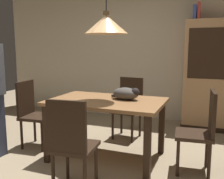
# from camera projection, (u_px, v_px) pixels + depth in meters

# --- Properties ---
(ground) EXTENTS (10.00, 10.00, 0.00)m
(ground) POSITION_uv_depth(u_px,v_px,m) (87.00, 176.00, 2.86)
(ground) COLOR #998466
(back_wall) EXTENTS (6.40, 0.10, 2.90)m
(back_wall) POSITION_uv_depth(u_px,v_px,m) (148.00, 45.00, 5.07)
(back_wall) COLOR beige
(back_wall) RESTS_ON ground
(dining_table) EXTENTS (1.40, 0.90, 0.75)m
(dining_table) POSITION_uv_depth(u_px,v_px,m) (107.00, 108.00, 3.24)
(dining_table) COLOR olive
(dining_table) RESTS_ON ground
(chair_right_side) EXTENTS (0.44, 0.44, 0.93)m
(chair_right_side) POSITION_uv_depth(u_px,v_px,m) (202.00, 128.00, 2.86)
(chair_right_side) COLOR black
(chair_right_side) RESTS_ON ground
(chair_near_front) EXTENTS (0.44, 0.44, 0.93)m
(chair_near_front) POSITION_uv_depth(u_px,v_px,m) (72.00, 142.00, 2.45)
(chair_near_front) COLOR black
(chair_near_front) RESTS_ON ground
(chair_far_back) EXTENTS (0.44, 0.44, 0.93)m
(chair_far_back) POSITION_uv_depth(u_px,v_px,m) (129.00, 105.00, 4.06)
(chair_far_back) COLOR black
(chair_far_back) RESTS_ON ground
(chair_left_side) EXTENTS (0.43, 0.43, 0.93)m
(chair_left_side) POSITION_uv_depth(u_px,v_px,m) (32.00, 111.00, 3.66)
(chair_left_side) COLOR black
(chair_left_side) RESTS_ON ground
(cat_sleeping) EXTENTS (0.39, 0.27, 0.16)m
(cat_sleeping) POSITION_uv_depth(u_px,v_px,m) (126.00, 93.00, 3.23)
(cat_sleeping) COLOR #4C4742
(cat_sleeping) RESTS_ON dining_table
(pendant_lamp) EXTENTS (0.52, 0.52, 1.30)m
(pendant_lamp) POSITION_uv_depth(u_px,v_px,m) (106.00, 24.00, 3.08)
(pendant_lamp) COLOR #E0A86B
(hutch_bookcase) EXTENTS (1.12, 0.45, 1.85)m
(hutch_bookcase) POSITION_uv_depth(u_px,v_px,m) (218.00, 78.00, 4.38)
(hutch_bookcase) COLOR tan
(hutch_bookcase) RESTS_ON ground
(book_blue_wide) EXTENTS (0.06, 0.24, 0.24)m
(book_blue_wide) POSITION_uv_depth(u_px,v_px,m) (195.00, 13.00, 4.36)
(book_blue_wide) COLOR #384C93
(book_blue_wide) RESTS_ON hutch_bookcase
(book_red_tall) EXTENTS (0.04, 0.22, 0.28)m
(book_red_tall) POSITION_uv_depth(u_px,v_px,m) (199.00, 11.00, 4.34)
(book_red_tall) COLOR #B73833
(book_red_tall) RESTS_ON hutch_bookcase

